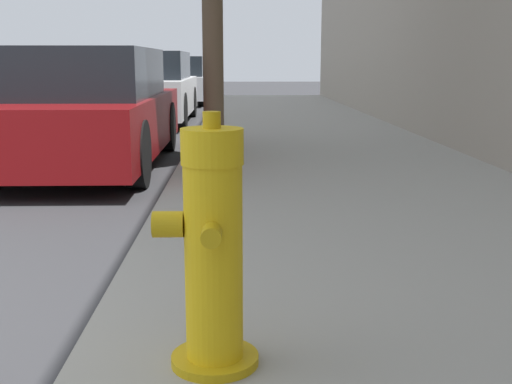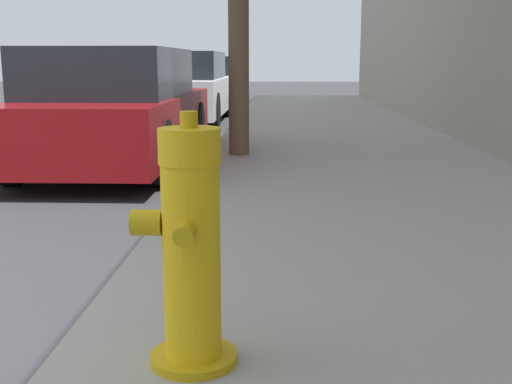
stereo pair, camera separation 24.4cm
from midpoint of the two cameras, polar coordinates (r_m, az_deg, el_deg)
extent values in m
cube|color=#99968E|center=(2.90, 18.82, -14.14)|extent=(3.55, 40.00, 0.15)
cylinder|color=#C39C11|center=(2.58, -6.47, -14.57)|extent=(0.34, 0.34, 0.04)
cylinder|color=yellow|center=(2.43, -6.68, -6.27)|extent=(0.22, 0.22, 0.75)
cylinder|color=yellow|center=(2.34, -6.93, 4.03)|extent=(0.23, 0.23, 0.13)
cylinder|color=#C39C11|center=(2.33, -6.98, 6.37)|extent=(0.07, 0.07, 0.06)
cylinder|color=#C39C11|center=(2.24, -7.11, -3.86)|extent=(0.07, 0.10, 0.07)
cylinder|color=#C39C11|center=(2.54, -6.45, -1.98)|extent=(0.07, 0.10, 0.07)
cylinder|color=#C39C11|center=(2.41, -10.71, -2.86)|extent=(0.11, 0.10, 0.10)
cube|color=maroon|center=(8.32, -15.35, 5.86)|extent=(1.76, 4.60, 0.68)
cube|color=black|center=(8.11, -15.90, 10.17)|extent=(1.62, 2.53, 0.58)
cylinder|color=black|center=(9.91, -17.88, 5.51)|extent=(0.20, 0.72, 0.72)
cylinder|color=black|center=(9.59, -8.65, 5.76)|extent=(0.20, 0.72, 0.72)
cylinder|color=black|center=(6.79, -11.51, 3.31)|extent=(0.20, 0.72, 0.72)
cube|color=silver|center=(14.16, -9.93, 8.40)|extent=(1.75, 4.59, 0.75)
cube|color=black|center=(13.96, -10.13, 11.03)|extent=(1.61, 2.53, 0.56)
cylinder|color=black|center=(15.70, -12.07, 7.83)|extent=(0.20, 0.71, 0.71)
cylinder|color=black|center=(15.49, -6.21, 7.97)|extent=(0.20, 0.71, 0.71)
cylinder|color=black|center=(12.91, -14.32, 6.98)|extent=(0.20, 0.71, 0.71)
cylinder|color=black|center=(12.66, -7.22, 7.16)|extent=(0.20, 0.71, 0.71)
cube|color=#B7B7BC|center=(20.55, -7.12, 9.28)|extent=(1.69, 4.47, 0.66)
cube|color=black|center=(20.36, -7.21, 11.03)|extent=(1.55, 2.46, 0.59)
cylinder|color=black|center=(22.02, -8.77, 8.93)|extent=(0.20, 0.70, 0.70)
cylinder|color=black|center=(21.88, -4.75, 9.01)|extent=(0.20, 0.70, 0.70)
cylinder|color=black|center=(19.27, -9.78, 8.54)|extent=(0.20, 0.70, 0.70)
cylinder|color=black|center=(19.12, -5.19, 8.64)|extent=(0.20, 0.70, 0.70)
cylinder|color=brown|center=(8.02, -4.76, 13.23)|extent=(0.25, 0.25, 2.78)
camera|label=1|loc=(0.12, -91.95, -0.40)|focal=45.00mm
camera|label=2|loc=(0.12, 88.05, 0.40)|focal=45.00mm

